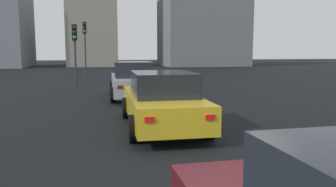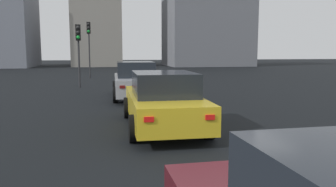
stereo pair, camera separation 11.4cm
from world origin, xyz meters
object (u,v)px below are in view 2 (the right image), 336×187
Objects in this scene: car_silver_lead at (135,80)px; car_yellow_second at (163,101)px; traffic_light_near_right at (78,42)px; traffic_light_near_left at (89,38)px.

car_silver_lead is 1.03× the size of car_yellow_second.
car_yellow_second is at bearing 13.79° from traffic_light_near_right.
traffic_light_near_left is (12.01, 2.38, 2.34)m from car_silver_lead.
car_silver_lead is 1.35× the size of traffic_light_near_right.
car_yellow_second is (-6.07, -0.15, -0.04)m from car_silver_lead.
traffic_light_near_right reaches higher than car_silver_lead.
car_silver_lead is at bearing 14.63° from traffic_light_near_left.
car_yellow_second is 1.31× the size of traffic_light_near_right.
car_yellow_second is 1.08× the size of traffic_light_near_left.
traffic_light_near_left is 1.21× the size of traffic_light_near_right.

